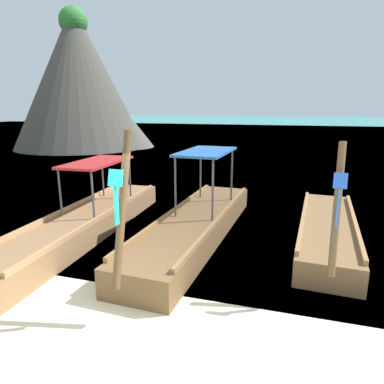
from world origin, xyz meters
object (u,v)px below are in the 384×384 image
Objects in this scene: longtail_boat_yellow_ribbon at (83,223)px; longtail_boat_blue_ribbon at (327,231)px; karst_rock at (81,82)px; longtail_boat_turquoise_ribbon at (196,224)px.

longtail_boat_blue_ribbon is at bearing 12.99° from longtail_boat_yellow_ribbon.
karst_rock reaches higher than longtail_boat_blue_ribbon.
longtail_boat_yellow_ribbon is at bearing -56.53° from karst_rock.
longtail_boat_turquoise_ribbon is 22.08m from karst_rock.
karst_rock reaches higher than longtail_boat_turquoise_ribbon.
longtail_boat_turquoise_ribbon reaches higher than longtail_boat_blue_ribbon.
longtail_boat_blue_ribbon is at bearing -42.59° from karst_rock.
longtail_boat_blue_ribbon is (3.08, 0.67, -0.07)m from longtail_boat_turquoise_ribbon.
longtail_boat_yellow_ribbon is 2.83m from longtail_boat_turquoise_ribbon.
karst_rock reaches higher than longtail_boat_yellow_ribbon.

